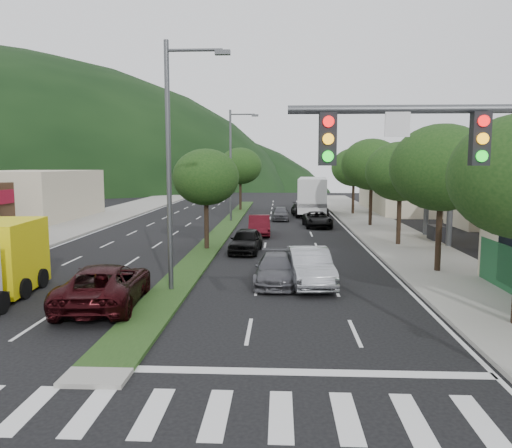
# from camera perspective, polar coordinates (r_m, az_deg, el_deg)

# --- Properties ---
(ground) EXTENTS (160.00, 160.00, 0.00)m
(ground) POSITION_cam_1_polar(r_m,az_deg,el_deg) (13.68, -17.13, -15.83)
(ground) COLOR black
(ground) RESTS_ON ground
(sidewalk_right) EXTENTS (5.00, 90.00, 0.15)m
(sidewalk_right) POSITION_cam_1_polar(r_m,az_deg,el_deg) (38.06, 14.95, -1.14)
(sidewalk_right) COLOR gray
(sidewalk_right) RESTS_ON ground
(sidewalk_left) EXTENTS (6.00, 90.00, 0.15)m
(sidewalk_left) POSITION_cam_1_polar(r_m,az_deg,el_deg) (41.09, -22.40, -0.85)
(sidewalk_left) COLOR gray
(sidewalk_left) RESTS_ON ground
(median) EXTENTS (1.60, 56.00, 0.12)m
(median) POSITION_cam_1_polar(r_m,az_deg,el_deg) (40.42, -3.58, -0.48)
(median) COLOR #1A3513
(median) RESTS_ON ground
(crosswalk) EXTENTS (19.00, 2.20, 0.01)m
(crosswalk) POSITION_cam_1_polar(r_m,az_deg,el_deg) (11.99, -20.56, -19.31)
(crosswalk) COLOR silver
(crosswalk) RESTS_ON ground
(traffic_signal) EXTENTS (6.12, 0.40, 7.00)m
(traffic_signal) POSITION_cam_1_polar(r_m,az_deg,el_deg) (11.29, 26.73, 3.29)
(traffic_signal) COLOR #47494C
(traffic_signal) RESTS_ON ground
(gas_canopy) EXTENTS (12.20, 8.20, 5.25)m
(gas_canopy) POSITION_cam_1_polar(r_m,az_deg,el_deg) (36.84, 26.15, 5.28)
(gas_canopy) COLOR silver
(gas_canopy) RESTS_ON ground
(bldg_left_far) EXTENTS (9.00, 14.00, 4.60)m
(bldg_left_far) POSITION_cam_1_polar(r_m,az_deg,el_deg) (51.57, -24.32, 3.01)
(bldg_left_far) COLOR beige
(bldg_left_far) RESTS_ON ground
(bldg_right_far) EXTENTS (10.00, 16.00, 5.20)m
(bldg_right_far) POSITION_cam_1_polar(r_m,az_deg,el_deg) (57.89, 17.87, 3.94)
(bldg_right_far) COLOR beige
(bldg_right_far) RESTS_ON ground
(tree_r_b) EXTENTS (4.80, 4.80, 6.94)m
(tree_r_b) POSITION_cam_1_polar(r_m,az_deg,el_deg) (25.01, 20.45, 6.03)
(tree_r_b) COLOR black
(tree_r_b) RESTS_ON sidewalk_right
(tree_r_c) EXTENTS (4.40, 4.40, 6.48)m
(tree_r_c) POSITION_cam_1_polar(r_m,az_deg,el_deg) (32.73, 16.18, 5.78)
(tree_r_c) COLOR black
(tree_r_c) RESTS_ON sidewalk_right
(tree_r_d) EXTENTS (5.00, 5.00, 7.17)m
(tree_r_d) POSITION_cam_1_polar(r_m,az_deg,el_deg) (42.52, 13.08, 6.64)
(tree_r_d) COLOR black
(tree_r_d) RESTS_ON sidewalk_right
(tree_r_e) EXTENTS (4.60, 4.60, 6.71)m
(tree_r_e) POSITION_cam_1_polar(r_m,az_deg,el_deg) (52.39, 11.12, 6.37)
(tree_r_e) COLOR black
(tree_r_e) RESTS_ON sidewalk_right
(tree_med_near) EXTENTS (4.00, 4.00, 6.02)m
(tree_med_near) POSITION_cam_1_polar(r_m,az_deg,el_deg) (30.18, -5.74, 5.34)
(tree_med_near) COLOR black
(tree_med_near) RESTS_ON median
(tree_med_far) EXTENTS (4.80, 4.80, 6.94)m
(tree_med_far) POSITION_cam_1_polar(r_m,az_deg,el_deg) (56.02, -1.80, 6.64)
(tree_med_far) COLOR black
(tree_med_far) RESTS_ON median
(streetlight_near) EXTENTS (2.60, 0.25, 10.00)m
(streetlight_near) POSITION_cam_1_polar(r_m,az_deg,el_deg) (20.29, -9.40, 7.83)
(streetlight_near) COLOR #47494C
(streetlight_near) RESTS_ON ground
(streetlight_mid) EXTENTS (2.60, 0.25, 10.00)m
(streetlight_mid) POSITION_cam_1_polar(r_m,az_deg,el_deg) (45.04, -2.67, 7.32)
(streetlight_mid) COLOR #47494C
(streetlight_mid) RESTS_ON ground
(sedan_silver) EXTENTS (2.12, 4.94, 1.58)m
(sedan_silver) POSITION_cam_1_polar(r_m,az_deg,el_deg) (21.77, 6.14, -4.89)
(sedan_silver) COLOR #A3A6AB
(sedan_silver) RESTS_ON ground
(suv_maroon) EXTENTS (3.11, 5.89, 1.58)m
(suv_maroon) POSITION_cam_1_polar(r_m,az_deg,el_deg) (19.29, -16.85, -6.68)
(suv_maroon) COLOR black
(suv_maroon) RESTS_ON ground
(car_queue_a) EXTENTS (2.01, 4.31, 1.43)m
(car_queue_a) POSITION_cam_1_polar(r_m,az_deg,el_deg) (29.51, -1.15, -1.91)
(car_queue_a) COLOR black
(car_queue_a) RESTS_ON ground
(car_queue_b) EXTENTS (1.90, 4.42, 1.27)m
(car_queue_b) POSITION_cam_1_polar(r_m,az_deg,el_deg) (21.91, 2.28, -5.20)
(car_queue_b) COLOR #505055
(car_queue_b) RESTS_ON ground
(car_queue_c) EXTENTS (1.76, 4.50, 1.46)m
(car_queue_c) POSITION_cam_1_polar(r_m,az_deg,el_deg) (36.72, 0.37, -0.15)
(car_queue_c) COLOR #450B13
(car_queue_c) RESTS_ON ground
(car_queue_d) EXTENTS (2.42, 4.76, 1.29)m
(car_queue_d) POSITION_cam_1_polar(r_m,az_deg,el_deg) (41.78, 7.02, 0.53)
(car_queue_d) COLOR black
(car_queue_d) RESTS_ON ground
(car_queue_e) EXTENTS (1.58, 3.85, 1.31)m
(car_queue_e) POSITION_cam_1_polar(r_m,az_deg,el_deg) (46.64, 2.84, 1.24)
(car_queue_e) COLOR #4B4C50
(car_queue_e) RESTS_ON ground
(car_queue_f) EXTENTS (1.83, 4.21, 1.21)m
(car_queue_f) POSITION_cam_1_polar(r_m,az_deg,el_deg) (51.66, 5.03, 1.71)
(car_queue_f) COLOR black
(car_queue_f) RESTS_ON ground
(motorhome) EXTENTS (3.71, 10.06, 3.79)m
(motorhome) POSITION_cam_1_polar(r_m,az_deg,el_deg) (52.01, 6.47, 3.29)
(motorhome) COLOR silver
(motorhome) RESTS_ON ground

